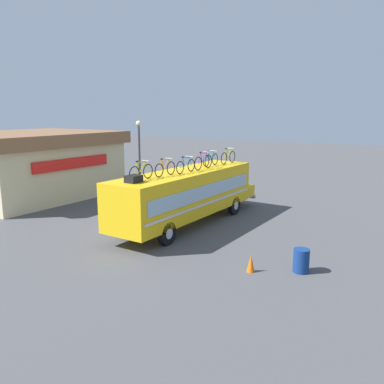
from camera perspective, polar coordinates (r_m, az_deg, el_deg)
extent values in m
plane|color=#4C4C4F|center=(21.67, -0.90, -4.73)|extent=(120.00, 120.00, 0.00)
cube|color=yellow|center=(21.24, -0.92, -0.06)|extent=(10.23, 2.51, 2.30)
cube|color=yellow|center=(26.20, 6.11, 0.32)|extent=(1.15, 2.31, 0.71)
cube|color=#99B7C6|center=(20.53, 2.01, 0.06)|extent=(9.41, 0.04, 0.71)
cube|color=#99B7C6|center=(21.93, -3.66, 0.78)|extent=(9.41, 0.04, 0.71)
cube|color=silver|center=(20.66, 2.01, -1.70)|extent=(9.82, 0.03, 0.12)
cube|color=silver|center=(22.06, -3.64, -0.86)|extent=(9.82, 0.03, 0.12)
cube|color=silver|center=(26.84, 6.72, -0.37)|extent=(0.16, 2.38, 0.24)
cylinder|color=black|center=(23.88, 6.02, -1.92)|extent=(1.09, 0.28, 1.09)
cylinder|color=silver|center=(23.88, 6.02, -1.92)|extent=(0.49, 0.30, 0.49)
cylinder|color=black|center=(24.95, 1.48, -1.27)|extent=(1.09, 0.28, 1.09)
cylinder|color=silver|center=(24.95, 1.48, -1.27)|extent=(0.49, 0.30, 0.49)
cylinder|color=black|center=(18.43, -3.61, -5.93)|extent=(1.09, 0.28, 1.09)
cylinder|color=silver|center=(18.43, -3.61, -5.93)|extent=(0.49, 0.30, 0.49)
cylinder|color=black|center=(19.79, -8.79, -4.81)|extent=(1.09, 0.28, 1.09)
cylinder|color=silver|center=(19.79, -8.79, -4.81)|extent=(0.49, 0.30, 0.49)
cube|color=black|center=(17.82, -8.34, 1.87)|extent=(0.67, 0.56, 0.32)
torus|color=black|center=(18.09, -8.24, 2.59)|extent=(0.69, 0.04, 0.69)
torus|color=black|center=(18.80, -6.31, 2.98)|extent=(0.69, 0.04, 0.69)
cylinder|color=#B2B20C|center=(18.26, -7.67, 3.51)|extent=(0.19, 0.04, 0.49)
cylinder|color=#B2B20C|center=(18.48, -7.08, 3.57)|extent=(0.45, 0.04, 0.47)
cylinder|color=#B2B20C|center=(18.39, -7.25, 4.28)|extent=(0.58, 0.04, 0.07)
cylinder|color=#B2B20C|center=(18.22, -7.86, 2.70)|extent=(0.37, 0.03, 0.05)
cylinder|color=#B2B20C|center=(18.13, -8.04, 3.41)|extent=(0.24, 0.03, 0.51)
cylinder|color=#B2B20C|center=(18.71, -6.49, 3.65)|extent=(0.20, 0.03, 0.48)
cylinder|color=silver|center=(18.60, -6.68, 4.48)|extent=(0.03, 0.44, 0.03)
ellipsoid|color=black|center=(18.17, -7.85, 4.35)|extent=(0.20, 0.08, 0.06)
torus|color=black|center=(19.08, -4.72, 3.10)|extent=(0.66, 0.04, 0.66)
torus|color=black|center=(19.83, -3.03, 3.44)|extent=(0.66, 0.04, 0.66)
cylinder|color=orange|center=(19.27, -4.21, 3.94)|extent=(0.19, 0.04, 0.47)
cylinder|color=orange|center=(19.50, -3.70, 3.99)|extent=(0.45, 0.04, 0.45)
cylinder|color=orange|center=(19.41, -3.84, 4.64)|extent=(0.57, 0.04, 0.07)
cylinder|color=orange|center=(19.22, -4.39, 3.20)|extent=(0.36, 0.03, 0.05)
cylinder|color=orange|center=(19.13, -4.54, 3.85)|extent=(0.24, 0.03, 0.49)
cylinder|color=orange|center=(19.73, -3.18, 4.06)|extent=(0.20, 0.03, 0.46)
cylinder|color=silver|center=(19.63, -3.34, 4.83)|extent=(0.03, 0.44, 0.03)
ellipsoid|color=black|center=(19.18, -4.36, 4.72)|extent=(0.20, 0.08, 0.06)
torus|color=black|center=(20.04, -1.71, 3.52)|extent=(0.65, 0.04, 0.65)
torus|color=black|center=(20.87, -0.11, 3.84)|extent=(0.65, 0.04, 0.65)
cylinder|color=#197FDB|center=(20.25, -1.22, 4.30)|extent=(0.20, 0.04, 0.46)
cylinder|color=#197FDB|center=(20.51, -0.73, 4.35)|extent=(0.47, 0.04, 0.45)
cylinder|color=#197FDB|center=(20.41, -0.86, 4.95)|extent=(0.61, 0.04, 0.07)
cylinder|color=#197FDB|center=(20.19, -1.39, 3.61)|extent=(0.39, 0.03, 0.05)
cylinder|color=#197FDB|center=(20.10, -1.53, 4.22)|extent=(0.25, 0.03, 0.48)
cylinder|color=#197FDB|center=(20.77, -0.25, 4.41)|extent=(0.21, 0.03, 0.45)
cylinder|color=silver|center=(20.66, -0.39, 5.13)|extent=(0.03, 0.44, 0.03)
ellipsoid|color=black|center=(20.16, -1.35, 5.02)|extent=(0.20, 0.08, 0.06)
torus|color=black|center=(21.26, 0.88, 4.09)|extent=(0.73, 0.04, 0.73)
torus|color=black|center=(22.15, 2.34, 4.38)|extent=(0.73, 0.04, 0.73)
cylinder|color=purple|center=(21.49, 1.34, 4.91)|extent=(0.20, 0.04, 0.52)
cylinder|color=purple|center=(21.76, 1.78, 4.95)|extent=(0.49, 0.04, 0.50)
cylinder|color=purple|center=(21.66, 1.67, 5.60)|extent=(0.63, 0.04, 0.07)
cylinder|color=purple|center=(21.43, 1.17, 4.18)|extent=(0.40, 0.03, 0.05)
cylinder|color=purple|center=(21.33, 1.05, 4.84)|extent=(0.26, 0.03, 0.54)
cylinder|color=purple|center=(22.04, 2.22, 5.00)|extent=(0.22, 0.03, 0.51)
cylinder|color=silver|center=(21.93, 2.10, 5.76)|extent=(0.03, 0.44, 0.03)
ellipsoid|color=black|center=(21.39, 1.22, 5.68)|extent=(0.20, 0.08, 0.06)
torus|color=black|center=(22.68, 2.04, 4.47)|extent=(0.67, 0.04, 0.67)
torus|color=black|center=(23.53, 3.30, 4.72)|extent=(0.67, 0.04, 0.67)
cylinder|color=#197FDB|center=(22.91, 2.43, 5.18)|extent=(0.19, 0.04, 0.48)
cylinder|color=#197FDB|center=(23.16, 2.81, 5.20)|extent=(0.46, 0.04, 0.46)
cylinder|color=#197FDB|center=(23.07, 2.72, 5.76)|extent=(0.60, 0.04, 0.07)
cylinder|color=#197FDB|center=(22.84, 2.29, 4.55)|extent=(0.38, 0.03, 0.05)
cylinder|color=#197FDB|center=(22.75, 2.19, 5.11)|extent=(0.24, 0.03, 0.50)
cylinder|color=#197FDB|center=(23.43, 3.19, 5.25)|extent=(0.21, 0.03, 0.47)
cylinder|color=silver|center=(23.32, 3.09, 5.90)|extent=(0.03, 0.44, 0.03)
ellipsoid|color=black|center=(22.81, 2.34, 5.84)|extent=(0.20, 0.08, 0.06)
torus|color=black|center=(23.77, 4.58, 4.81)|extent=(0.71, 0.04, 0.71)
torus|color=black|center=(24.70, 5.78, 5.04)|extent=(0.71, 0.04, 0.71)
cylinder|color=#B2B20C|center=(24.02, 4.96, 5.52)|extent=(0.20, 0.04, 0.51)
cylinder|color=#B2B20C|center=(24.30, 5.32, 5.54)|extent=(0.49, 0.04, 0.49)
cylinder|color=#B2B20C|center=(24.20, 5.24, 6.11)|extent=(0.64, 0.04, 0.07)
cylinder|color=#B2B20C|center=(23.95, 4.82, 4.88)|extent=(0.40, 0.03, 0.05)
cylinder|color=#B2B20C|center=(23.84, 4.73, 5.46)|extent=(0.26, 0.03, 0.53)
cylinder|color=#B2B20C|center=(24.59, 5.68, 5.58)|extent=(0.22, 0.03, 0.49)
cylinder|color=silver|center=(24.48, 5.59, 6.24)|extent=(0.03, 0.44, 0.03)
ellipsoid|color=black|center=(23.92, 4.88, 6.19)|extent=(0.20, 0.08, 0.06)
cube|color=beige|center=(30.98, -21.84, 2.88)|extent=(10.10, 8.52, 3.72)
cube|color=brown|center=(30.75, -22.16, 7.11)|extent=(10.91, 9.20, 0.87)
cube|color=red|center=(27.43, -16.71, 3.94)|extent=(6.06, 0.16, 0.70)
cylinder|color=navy|center=(15.97, 15.34, -9.43)|extent=(0.61, 0.61, 0.92)
cone|color=orange|center=(15.65, 8.41, -10.04)|extent=(0.31, 0.31, 0.68)
cylinder|color=#38383D|center=(27.84, -7.49, 4.18)|extent=(0.14, 0.14, 5.11)
sphere|color=#F2EDCC|center=(27.64, -7.64, 9.68)|extent=(0.38, 0.38, 0.38)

